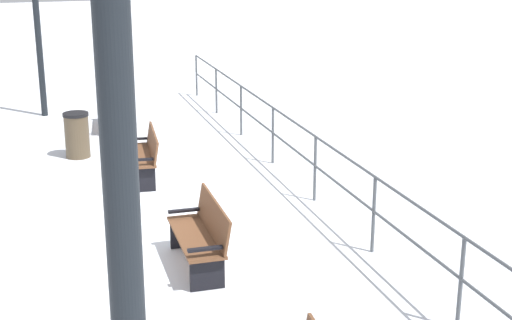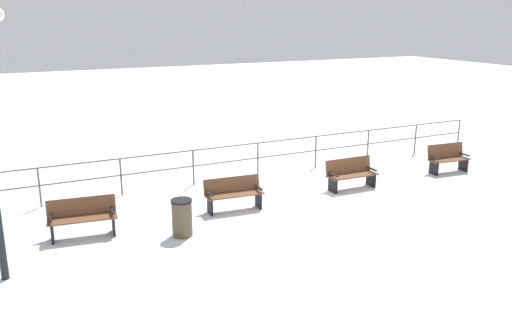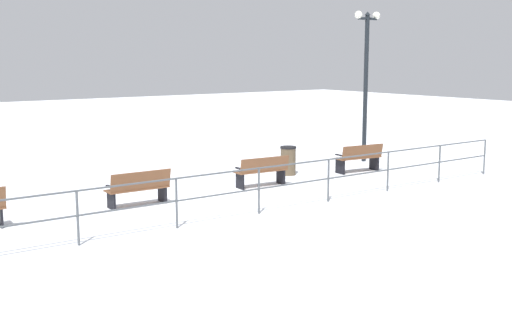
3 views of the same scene
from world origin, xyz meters
TOP-DOWN VIEW (x-y plane):
  - ground_plane at (0.00, 0.00)m, footprint 80.00×80.00m
  - bench_nearest at (0.06, -5.85)m, footprint 0.73×1.62m
  - bench_second at (0.00, -1.95)m, footprint 0.64×1.60m
  - bench_third at (-0.14, 1.95)m, footprint 0.57×1.58m
  - bench_fourth at (-0.16, 5.86)m, footprint 0.63×1.45m
  - waterfront_railing at (-2.51, -0.00)m, footprint 0.05×17.60m
  - trash_bin at (1.05, -3.73)m, footprint 0.50×0.50m

SIDE VIEW (x-z plane):
  - ground_plane at x=0.00m, z-range 0.00..0.00m
  - trash_bin at x=1.05m, z-range 0.00..0.90m
  - bench_third at x=-0.14m, z-range 0.01..0.91m
  - bench_second at x=0.00m, z-range 0.03..0.91m
  - bench_fourth at x=-0.16m, z-range 0.01..0.94m
  - bench_nearest at x=0.06m, z-range 0.02..0.93m
  - waterfront_railing at x=-2.51m, z-range 0.20..1.32m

